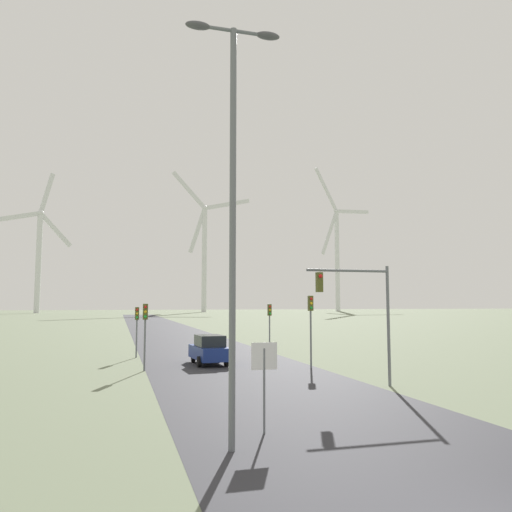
{
  "coord_description": "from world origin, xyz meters",
  "views": [
    {
      "loc": [
        -6.59,
        -6.87,
        3.82
      ],
      "look_at": [
        0.0,
        17.02,
        6.18
      ],
      "focal_mm": 35.0,
      "sensor_mm": 36.0,
      "label": 1
    }
  ],
  "objects_px": {
    "streetlamp": "(233,185)",
    "traffic_light_post_near_right": "(311,315)",
    "stop_sign_near": "(264,369)",
    "traffic_light_post_near_left": "(145,322)",
    "traffic_light_post_mid_right": "(270,317)",
    "traffic_light_mast_overhead": "(360,300)",
    "wind_turbine_center": "(204,247)",
    "wind_turbine_right": "(337,248)",
    "traffic_light_post_mid_left": "(137,320)",
    "wind_turbine_left": "(39,250)",
    "car_approaching": "(209,350)"
  },
  "relations": [
    {
      "from": "wind_turbine_center",
      "to": "wind_turbine_right",
      "type": "xyz_separation_m",
      "value": [
        67.87,
        8.36,
        2.39
      ]
    },
    {
      "from": "traffic_light_post_near_left",
      "to": "traffic_light_post_mid_left",
      "type": "xyz_separation_m",
      "value": [
        -0.2,
        7.29,
        -0.18
      ]
    },
    {
      "from": "streetlamp",
      "to": "traffic_light_post_mid_right",
      "type": "distance_m",
      "value": 26.74
    },
    {
      "from": "traffic_light_post_mid_right",
      "to": "wind_turbine_center",
      "type": "bearing_deg",
      "value": 82.18
    },
    {
      "from": "traffic_light_mast_overhead",
      "to": "wind_turbine_center",
      "type": "relative_size",
      "value": 0.09
    },
    {
      "from": "traffic_light_mast_overhead",
      "to": "wind_turbine_right",
      "type": "xyz_separation_m",
      "value": [
        93.4,
        205.29,
        27.19
      ]
    },
    {
      "from": "traffic_light_mast_overhead",
      "to": "wind_turbine_center",
      "type": "height_order",
      "value": "wind_turbine_center"
    },
    {
      "from": "traffic_light_post_near_left",
      "to": "stop_sign_near",
      "type": "bearing_deg",
      "value": -79.56
    },
    {
      "from": "stop_sign_near",
      "to": "wind_turbine_center",
      "type": "bearing_deg",
      "value": 81.04
    },
    {
      "from": "traffic_light_post_near_right",
      "to": "wind_turbine_center",
      "type": "distance_m",
      "value": 193.33
    },
    {
      "from": "wind_turbine_right",
      "to": "wind_turbine_center",
      "type": "bearing_deg",
      "value": -172.98
    },
    {
      "from": "traffic_light_post_near_right",
      "to": "wind_turbine_right",
      "type": "relative_size",
      "value": 0.06
    },
    {
      "from": "traffic_light_mast_overhead",
      "to": "wind_turbine_right",
      "type": "bearing_deg",
      "value": 65.54
    },
    {
      "from": "car_approaching",
      "to": "wind_turbine_center",
      "type": "xyz_separation_m",
      "value": [
        30.7,
        186.58,
        27.85
      ]
    },
    {
      "from": "traffic_light_mast_overhead",
      "to": "traffic_light_post_mid_left",
      "type": "bearing_deg",
      "value": 121.32
    },
    {
      "from": "wind_turbine_left",
      "to": "wind_turbine_right",
      "type": "distance_m",
      "value": 135.96
    },
    {
      "from": "traffic_light_mast_overhead",
      "to": "car_approaching",
      "type": "distance_m",
      "value": 11.97
    },
    {
      "from": "streetlamp",
      "to": "wind_turbine_center",
      "type": "height_order",
      "value": "wind_turbine_center"
    },
    {
      "from": "traffic_light_mast_overhead",
      "to": "stop_sign_near",
      "type": "bearing_deg",
      "value": -134.93
    },
    {
      "from": "traffic_light_post_near_right",
      "to": "car_approaching",
      "type": "xyz_separation_m",
      "value": [
        -5.51,
        3.38,
        -2.21
      ]
    },
    {
      "from": "wind_turbine_left",
      "to": "wind_turbine_center",
      "type": "distance_m",
      "value": 67.6
    },
    {
      "from": "stop_sign_near",
      "to": "wind_turbine_center",
      "type": "relative_size",
      "value": 0.04
    },
    {
      "from": "traffic_light_post_near_right",
      "to": "wind_turbine_left",
      "type": "bearing_deg",
      "value": 102.79
    },
    {
      "from": "streetlamp",
      "to": "wind_turbine_left",
      "type": "xyz_separation_m",
      "value": [
        -33.97,
        200.65,
        17.84
      ]
    },
    {
      "from": "streetlamp",
      "to": "car_approaching",
      "type": "distance_m",
      "value": 19.56
    },
    {
      "from": "streetlamp",
      "to": "traffic_light_post_near_right",
      "type": "relative_size",
      "value": 2.7
    },
    {
      "from": "traffic_light_post_mid_right",
      "to": "wind_turbine_left",
      "type": "relative_size",
      "value": 0.07
    },
    {
      "from": "traffic_light_post_mid_right",
      "to": "wind_turbine_left",
      "type": "xyz_separation_m",
      "value": [
        -42.61,
        175.72,
        22.14
      ]
    },
    {
      "from": "traffic_light_post_mid_right",
      "to": "traffic_light_mast_overhead",
      "type": "height_order",
      "value": "traffic_light_mast_overhead"
    },
    {
      "from": "traffic_light_post_near_left",
      "to": "traffic_light_post_near_right",
      "type": "height_order",
      "value": "traffic_light_post_near_right"
    },
    {
      "from": "traffic_light_post_mid_left",
      "to": "wind_turbine_right",
      "type": "distance_m",
      "value": 217.69
    },
    {
      "from": "traffic_light_mast_overhead",
      "to": "wind_turbine_right",
      "type": "height_order",
      "value": "wind_turbine_right"
    },
    {
      "from": "car_approaching",
      "to": "wind_turbine_left",
      "type": "bearing_deg",
      "value": 101.37
    },
    {
      "from": "stop_sign_near",
      "to": "traffic_light_post_near_left",
      "type": "height_order",
      "value": "traffic_light_post_near_left"
    },
    {
      "from": "wind_turbine_right",
      "to": "wind_turbine_left",
      "type": "bearing_deg",
      "value": -174.65
    },
    {
      "from": "traffic_light_post_near_left",
      "to": "wind_turbine_left",
      "type": "relative_size",
      "value": 0.07
    },
    {
      "from": "traffic_light_post_mid_right",
      "to": "wind_turbine_center",
      "type": "xyz_separation_m",
      "value": [
        24.74,
        180.03,
        26.01
      ]
    },
    {
      "from": "traffic_light_post_near_left",
      "to": "wind_turbine_center",
      "type": "relative_size",
      "value": 0.06
    },
    {
      "from": "wind_turbine_right",
      "to": "car_approaching",
      "type": "bearing_deg",
      "value": -116.82
    },
    {
      "from": "traffic_light_post_mid_left",
      "to": "wind_turbine_right",
      "type": "xyz_separation_m",
      "value": [
        102.88,
        189.71,
        28.55
      ]
    },
    {
      "from": "wind_turbine_center",
      "to": "car_approaching",
      "type": "bearing_deg",
      "value": -99.34
    },
    {
      "from": "traffic_light_post_near_right",
      "to": "wind_turbine_right",
      "type": "height_order",
      "value": "wind_turbine_right"
    },
    {
      "from": "traffic_light_post_mid_left",
      "to": "car_approaching",
      "type": "distance_m",
      "value": 6.98
    },
    {
      "from": "traffic_light_post_near_left",
      "to": "traffic_light_post_mid_left",
      "type": "bearing_deg",
      "value": 91.56
    },
    {
      "from": "wind_turbine_left",
      "to": "wind_turbine_center",
      "type": "bearing_deg",
      "value": 3.66
    },
    {
      "from": "traffic_light_post_near_right",
      "to": "traffic_light_mast_overhead",
      "type": "relative_size",
      "value": 0.77
    },
    {
      "from": "wind_turbine_right",
      "to": "traffic_light_post_mid_left",
      "type": "bearing_deg",
      "value": -118.47
    },
    {
      "from": "streetlamp",
      "to": "stop_sign_near",
      "type": "bearing_deg",
      "value": 48.16
    },
    {
      "from": "traffic_light_post_mid_left",
      "to": "car_approaching",
      "type": "height_order",
      "value": "traffic_light_post_mid_left"
    },
    {
      "from": "traffic_light_post_mid_left",
      "to": "wind_turbine_left",
      "type": "relative_size",
      "value": 0.06
    }
  ]
}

